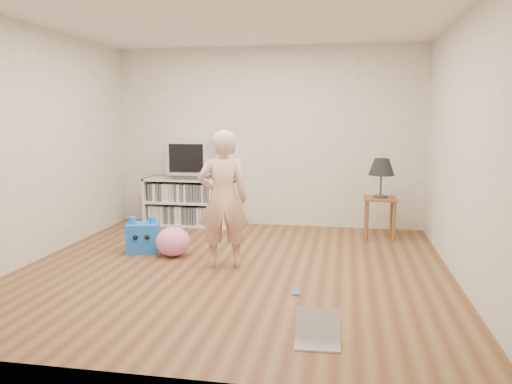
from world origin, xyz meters
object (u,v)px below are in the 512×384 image
at_px(table_lamp, 381,168).
at_px(plush_pink, 173,242).
at_px(dvd_deck, 192,176).
at_px(crt_tv, 192,157).
at_px(side_table, 380,208).
at_px(plush_blue, 143,237).
at_px(media_unit, 193,202).
at_px(laptop, 318,334).
at_px(person, 223,200).

height_order(table_lamp, plush_pink, table_lamp).
bearing_deg(dvd_deck, crt_tv, -90.00).
relative_size(crt_tv, plush_pink, 1.50).
bearing_deg(side_table, plush_blue, -157.16).
bearing_deg(table_lamp, side_table, 0.00).
xyz_separation_m(media_unit, dvd_deck, (-0.00, -0.02, 0.39)).
relative_size(media_unit, crt_tv, 2.33).
bearing_deg(media_unit, side_table, -8.18).
height_order(media_unit, table_lamp, table_lamp).
relative_size(side_table, plush_pink, 1.38).
bearing_deg(laptop, crt_tv, 117.07).
xyz_separation_m(laptop, plush_pink, (-1.78, 1.95, 0.11)).
xyz_separation_m(side_table, table_lamp, (-0.00, 0.00, 0.53)).
distance_m(dvd_deck, person, 2.17).
bearing_deg(plush_pink, media_unit, 99.48).
relative_size(side_table, table_lamp, 1.07).
relative_size(dvd_deck, table_lamp, 0.87).
bearing_deg(plush_blue, dvd_deck, 69.76).
bearing_deg(side_table, laptop, -100.95).
relative_size(media_unit, dvd_deck, 3.11).
xyz_separation_m(table_lamp, plush_pink, (-2.40, -1.29, -0.77)).
bearing_deg(media_unit, plush_pink, -80.52).
distance_m(person, plush_pink, 0.92).
relative_size(dvd_deck, crt_tv, 0.75).
xyz_separation_m(person, laptop, (1.10, -1.66, -0.67)).
distance_m(table_lamp, person, 2.35).
xyz_separation_m(dvd_deck, side_table, (2.68, -0.37, -0.32)).
relative_size(crt_tv, table_lamp, 1.17).
xyz_separation_m(table_lamp, person, (-1.73, -1.58, -0.21)).
distance_m(dvd_deck, plush_pink, 1.77).
height_order(dvd_deck, plush_pink, dvd_deck).
relative_size(side_table, person, 0.38).
bearing_deg(side_table, media_unit, 171.82).
distance_m(media_unit, laptop, 4.18).
xyz_separation_m(media_unit, side_table, (2.68, -0.39, 0.07)).
relative_size(dvd_deck, plush_blue, 1.04).
distance_m(table_lamp, laptop, 3.42).
height_order(dvd_deck, table_lamp, table_lamp).
bearing_deg(plush_blue, laptop, -58.68).
bearing_deg(side_table, crt_tv, 172.22).
bearing_deg(dvd_deck, table_lamp, -7.85).
bearing_deg(crt_tv, person, -63.87).
distance_m(crt_tv, person, 2.18).
distance_m(dvd_deck, side_table, 2.73).
relative_size(dvd_deck, person, 0.31).
relative_size(dvd_deck, side_table, 0.82).
bearing_deg(dvd_deck, plush_blue, -94.78).
distance_m(dvd_deck, laptop, 4.21).
height_order(laptop, plush_pink, plush_pink).
bearing_deg(media_unit, laptop, -60.43).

